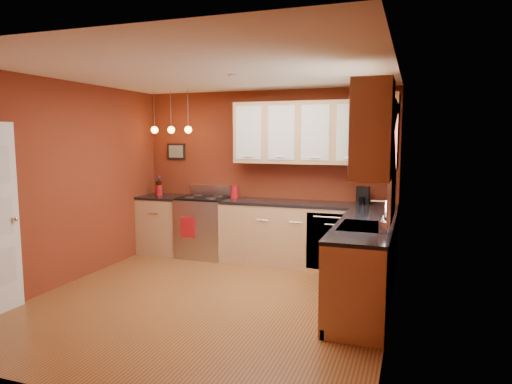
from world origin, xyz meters
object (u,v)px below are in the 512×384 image
(gas_range, at_px, (204,226))
(soap_pump, at_px, (383,224))
(coffee_maker, at_px, (363,196))
(sink, at_px, (364,228))
(red_canister, at_px, (234,192))

(gas_range, relative_size, soap_pump, 6.31)
(gas_range, xyz_separation_m, coffee_maker, (2.44, 0.10, 0.57))
(sink, distance_m, soap_pump, 0.40)
(gas_range, xyz_separation_m, soap_pump, (2.84, -1.82, 0.55))
(sink, bearing_deg, gas_range, 150.22)
(coffee_maker, distance_m, soap_pump, 1.95)
(gas_range, bearing_deg, sink, -29.78)
(red_canister, xyz_separation_m, coffee_maker, (1.97, -0.01, 0.02))
(gas_range, relative_size, coffee_maker, 4.42)
(red_canister, relative_size, coffee_maker, 0.78)
(sink, xyz_separation_m, coffee_maker, (-0.18, 1.60, 0.14))
(sink, distance_m, red_canister, 2.69)
(gas_range, relative_size, sink, 1.59)
(gas_range, distance_m, red_canister, 0.74)
(red_canister, relative_size, soap_pump, 1.12)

